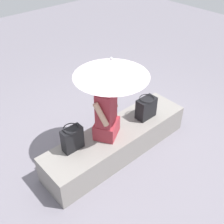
{
  "coord_description": "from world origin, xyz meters",
  "views": [
    {
      "loc": [
        -1.97,
        -2.11,
        2.9
      ],
      "look_at": [
        -0.08,
        0.02,
        0.76
      ],
      "focal_mm": 43.94,
      "sensor_mm": 36.0,
      "label": 1
    }
  ],
  "objects": [
    {
      "name": "stone_bench",
      "position": [
        0.0,
        0.0,
        0.21
      ],
      "size": [
        2.26,
        0.59,
        0.41
      ],
      "primitive_type": "cube",
      "color": "gray",
      "rests_on": "ground"
    },
    {
      "name": "tote_bag_canvas",
      "position": [
        0.52,
        -0.05,
        0.57
      ],
      "size": [
        0.29,
        0.22,
        0.33
      ],
      "color": "black",
      "rests_on": "stone_bench"
    },
    {
      "name": "handbag_black",
      "position": [
        -0.66,
        0.11,
        0.58
      ],
      "size": [
        0.27,
        0.2,
        0.35
      ],
      "color": "black",
      "rests_on": "stone_bench"
    },
    {
      "name": "parasol",
      "position": [
        -0.08,
        0.04,
        1.39
      ],
      "size": [
        0.93,
        0.93,
        1.12
      ],
      "color": "#B7B7BC",
      "rests_on": "stone_bench"
    },
    {
      "name": "person_seated",
      "position": [
        -0.16,
        0.04,
        0.8
      ],
      "size": [
        0.51,
        0.41,
        0.9
      ],
      "color": "#992D38",
      "rests_on": "stone_bench"
    },
    {
      "name": "ground_plane",
      "position": [
        0.0,
        0.0,
        0.0
      ],
      "size": [
        14.0,
        14.0,
        0.0
      ],
      "primitive_type": "plane",
      "color": "slate"
    }
  ]
}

